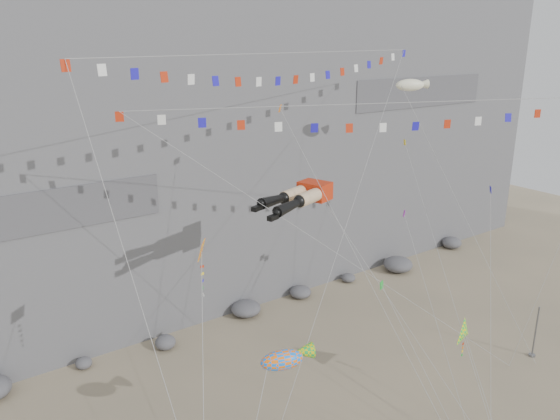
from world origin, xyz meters
name	(u,v)px	position (x,y,z in m)	size (l,w,h in m)	color
cliff	(158,19)	(0.00, 32.00, 25.00)	(80.00, 28.00, 50.00)	slate
talus_boulders	(246,309)	(0.00, 17.00, 0.60)	(60.00, 3.00, 1.20)	#59595D
anchor_pole_right	(536,332)	(14.43, -1.12, 2.08)	(0.12, 0.12, 4.16)	slate
legs_kite	(300,197)	(-1.73, 7.17, 13.39)	(7.51, 16.82, 20.56)	#B7250B
flag_banner_upper	(287,53)	(-1.45, 9.01, 22.27)	(28.79, 16.34, 28.49)	#B7250B
flag_banner_lower	(401,103)	(3.13, 3.45, 19.40)	(31.05, 11.67, 22.02)	#B7250B
harlequin_kite	(202,251)	(-11.16, 2.66, 13.25)	(5.03, 7.89, 15.41)	red
fish_windsock	(282,360)	(-8.19, 0.06, 7.40)	(9.11, 6.32, 11.54)	orange
delta_kite	(465,333)	(5.23, -1.31, 5.13)	(5.06, 7.20, 9.25)	yellow
blimp_windsock	(410,86)	(11.15, 9.94, 19.64)	(4.41, 13.15, 23.10)	#F4F1C9
small_kite_a	(285,117)	(-1.61, 9.04, 18.30)	(2.05, 16.91, 24.88)	orange
small_kite_b	(406,218)	(7.21, 6.02, 10.52)	(7.37, 13.54, 18.12)	#B421C1
small_kite_c	(383,288)	(-0.34, 0.75, 9.02)	(1.45, 7.77, 11.66)	green
small_kite_d	(407,150)	(10.46, 9.22, 14.77)	(9.34, 17.41, 24.30)	yellow
small_kite_e	(491,195)	(9.86, 1.04, 13.03)	(7.01, 6.78, 16.02)	#1C14B4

